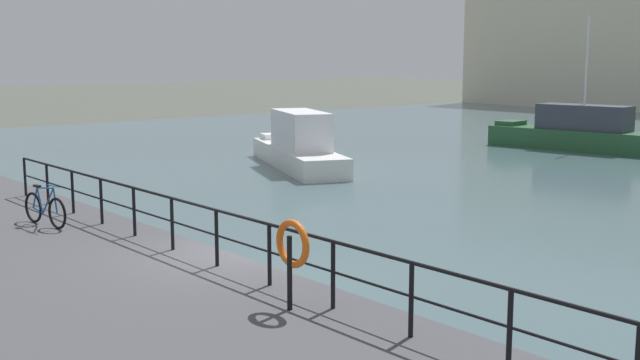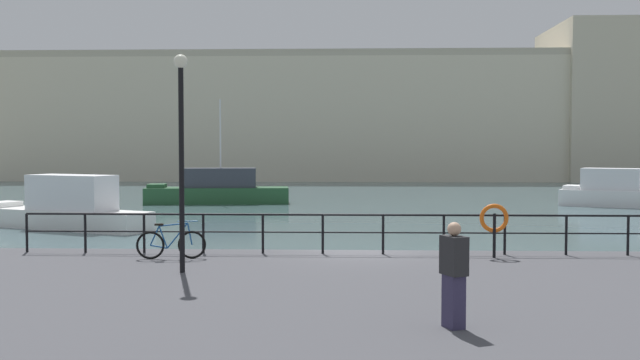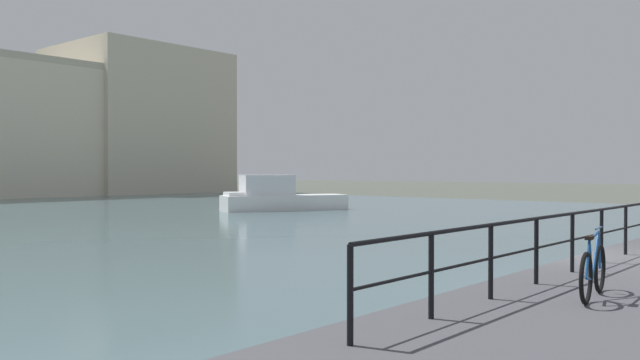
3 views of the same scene
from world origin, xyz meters
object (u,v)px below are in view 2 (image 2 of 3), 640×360
object	(u,v)px
harbor_building	(418,117)
moored_green_narrowboat	(625,193)
quay_lamp_post	(181,135)
life_ring_stand	(494,220)
moored_harbor_tender	(217,190)
standing_person	(454,274)
moored_blue_motorboat	(66,208)
parked_bicycle	(171,244)

from	to	relation	value
harbor_building	moored_green_narrowboat	bearing A→B (deg)	-76.10
moored_green_narrowboat	quay_lamp_post	xyz separation A→B (m)	(-20.65, -29.01, 3.11)
life_ring_stand	quay_lamp_post	world-z (taller)	quay_lamp_post
moored_green_narrowboat	moored_harbor_tender	bearing A→B (deg)	23.43
moored_harbor_tender	standing_person	bearing A→B (deg)	99.63
harbor_building	moored_green_narrowboat	distance (m)	38.66
moored_blue_motorboat	moored_green_narrowboat	bearing A→B (deg)	-132.70
moored_harbor_tender	moored_green_narrowboat	bearing A→B (deg)	170.14
harbor_building	moored_harbor_tender	xyz separation A→B (m)	(-16.10, -35.44, -6.03)
moored_harbor_tender	parked_bicycle	size ratio (longest dim) A/B	5.28
moored_blue_motorboat	moored_harbor_tender	world-z (taller)	moored_harbor_tender
life_ring_stand	quay_lamp_post	distance (m)	8.29
moored_blue_motorboat	life_ring_stand	world-z (taller)	moored_blue_motorboat
parked_bicycle	harbor_building	bearing A→B (deg)	71.16
life_ring_stand	parked_bicycle	bearing A→B (deg)	-175.89
quay_lamp_post	life_ring_stand	bearing A→B (deg)	18.81
standing_person	parked_bicycle	bearing A→B (deg)	-73.17
moored_green_narrowboat	parked_bicycle	xyz separation A→B (m)	(-21.39, -27.03, 0.35)
quay_lamp_post	moored_harbor_tender	bearing A→B (deg)	98.57
moored_blue_motorboat	standing_person	size ratio (longest dim) A/B	5.24
parked_bicycle	life_ring_stand	world-z (taller)	life_ring_stand
moored_blue_motorboat	parked_bicycle	xyz separation A→B (m)	(8.12, -13.96, 0.28)
parked_bicycle	moored_blue_motorboat	bearing A→B (deg)	112.13
quay_lamp_post	moored_green_narrowboat	bearing A→B (deg)	54.55
moored_harbor_tender	parked_bicycle	world-z (taller)	moored_harbor_tender
harbor_building	moored_green_narrowboat	world-z (taller)	harbor_building
moored_blue_motorboat	life_ring_stand	distance (m)	21.20
moored_harbor_tender	quay_lamp_post	distance (m)	31.13
life_ring_stand	standing_person	world-z (taller)	standing_person
parked_bicycle	life_ring_stand	bearing A→B (deg)	-3.93
moored_green_narrowboat	parked_bicycle	world-z (taller)	moored_green_narrowboat
quay_lamp_post	standing_person	bearing A→B (deg)	-42.34
parked_bicycle	moored_green_narrowboat	bearing A→B (deg)	43.59
moored_green_narrowboat	moored_blue_motorboat	world-z (taller)	moored_blue_motorboat
harbor_building	parked_bicycle	bearing A→B (deg)	-100.79
standing_person	moored_harbor_tender	bearing A→B (deg)	-99.05
moored_green_narrowboat	life_ring_stand	xyz separation A→B (m)	(-13.08, -26.43, 0.94)
parked_bicycle	standing_person	bearing A→B (deg)	-56.35
life_ring_stand	harbor_building	bearing A→B (deg)	86.48
harbor_building	moored_harbor_tender	world-z (taller)	harbor_building
standing_person	life_ring_stand	bearing A→B (deg)	-130.42
harbor_building	quay_lamp_post	distance (m)	67.13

